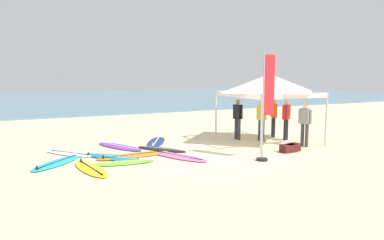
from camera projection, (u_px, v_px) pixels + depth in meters
ground_plane at (211, 153)px, 12.92m from camera, size 80.00×80.00×0.00m
sea at (69, 99)px, 40.56m from camera, size 80.00×36.00×0.10m
canopy_tent at (269, 83)px, 14.55m from camera, size 3.18×3.18×2.75m
surfboard_yellow at (91, 169)px, 10.66m from camera, size 0.88×2.29×0.19m
surfboard_white at (70, 153)px, 12.71m from camera, size 1.66×1.96×0.19m
surfboard_black at (161, 149)px, 13.45m from camera, size 1.61×1.96×0.19m
surfboard_teal at (115, 157)px, 12.09m from camera, size 1.99×2.46×0.19m
surfboard_purple at (119, 146)px, 13.93m from camera, size 1.52×2.49×0.19m
surfboard_pink at (179, 156)px, 12.27m from camera, size 1.51×2.41×0.19m
surfboard_navy at (156, 142)px, 14.88m from camera, size 1.70×2.38×0.19m
surfboard_cyan at (57, 163)px, 11.39m from camera, size 2.01×2.09×0.19m
surfboard_lime at (121, 163)px, 11.36m from camera, size 2.14×0.86×0.19m
surfboard_orange at (134, 155)px, 12.41m from camera, size 2.63×0.89×0.19m
person_red at (286, 117)px, 15.39m from camera, size 0.50×0.36×1.71m
person_grey at (305, 121)px, 13.96m from camera, size 0.33×0.52×1.71m
person_yellow at (262, 117)px, 15.18m from camera, size 0.27×0.55×1.71m
person_black at (238, 116)px, 15.52m from camera, size 0.28×0.54×1.71m
person_orange at (274, 115)px, 16.07m from camera, size 0.35×0.51×1.71m
banner_flag at (266, 111)px, 11.67m from camera, size 0.60×0.36×3.40m
gear_bag_near_tent at (292, 148)px, 13.20m from camera, size 0.65×0.44×0.28m
gear_bag_by_pole at (289, 148)px, 13.06m from camera, size 0.62×0.36×0.28m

